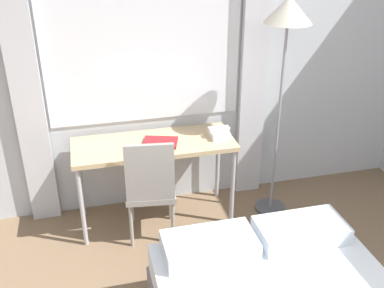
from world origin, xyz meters
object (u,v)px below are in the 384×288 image
Objects in this scene: telephone at (219,133)px; desk at (154,149)px; book at (160,142)px; standing_lamp at (287,31)px; desk_chair at (150,185)px.

desk is at bearing 177.20° from telephone.
book is at bearing -178.64° from telephone.
standing_lamp reaches higher than desk.
standing_lamp is 0.99m from telephone.
desk_chair reaches higher than desk.
standing_lamp reaches higher than telephone.
desk is 0.70× the size of standing_lamp.
telephone is 0.51m from book.
desk_chair is 2.85× the size of book.
book is at bearing 67.15° from desk_chair.
desk is 1.44× the size of desk_chair.
book is at bearing 175.49° from standing_lamp.
desk is 1.43m from standing_lamp.
standing_lamp is 5.86× the size of book.
desk is 4.11× the size of book.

